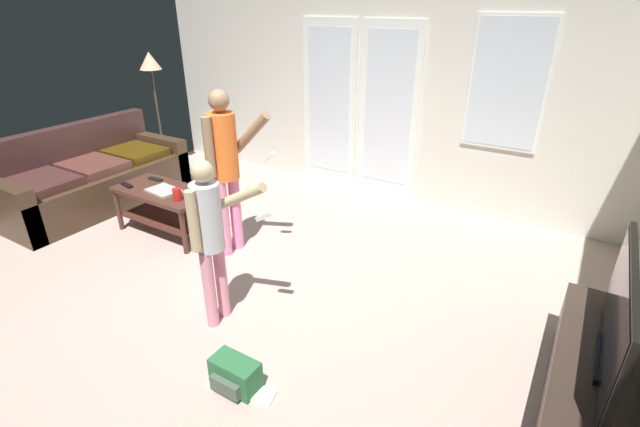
% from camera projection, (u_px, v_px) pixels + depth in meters
% --- Properties ---
extents(ground_plane, '(6.04, 5.17, 0.02)m').
position_uv_depth(ground_plane, '(231.00, 285.00, 3.85)').
color(ground_plane, '#BAA094').
extents(wall_back_with_doors, '(6.04, 0.09, 2.75)m').
position_uv_depth(wall_back_with_doors, '(372.00, 81.00, 5.21)').
color(wall_back_with_doors, silver).
rests_on(wall_back_with_doors, ground_plane).
extents(leather_couch, '(0.92, 2.06, 0.89)m').
position_uv_depth(leather_couch, '(92.00, 179.00, 5.24)').
color(leather_couch, '#422F20').
rests_on(leather_couch, ground_plane).
extents(coffee_table, '(1.03, 0.50, 0.48)m').
position_uv_depth(coffee_table, '(165.00, 201.00, 4.56)').
color(coffee_table, '#4B2B22').
rests_on(coffee_table, ground_plane).
extents(tv_stand, '(0.46, 1.50, 0.42)m').
position_uv_depth(tv_stand, '(592.00, 390.00, 2.54)').
color(tv_stand, '#372922').
rests_on(tv_stand, ground_plane).
extents(flat_screen_tv, '(0.08, 1.22, 0.59)m').
position_uv_depth(flat_screen_tv, '(618.00, 317.00, 2.32)').
color(flat_screen_tv, black).
rests_on(flat_screen_tv, tv_stand).
extents(person_adult, '(0.56, 0.41, 1.53)m').
position_uv_depth(person_adult, '(226.00, 160.00, 3.97)').
color(person_adult, pink).
rests_on(person_adult, ground_plane).
extents(person_child, '(0.54, 0.37, 1.27)m').
position_uv_depth(person_child, '(210.00, 231.00, 3.10)').
color(person_child, pink).
rests_on(person_child, ground_plane).
extents(floor_lamp, '(0.28, 0.28, 1.57)m').
position_uv_depth(floor_lamp, '(151.00, 72.00, 5.96)').
color(floor_lamp, '#342E26').
rests_on(floor_lamp, ground_plane).
extents(backpack, '(0.31, 0.20, 0.20)m').
position_uv_depth(backpack, '(235.00, 375.00, 2.79)').
color(backpack, '#2C683C').
rests_on(backpack, ground_plane).
extents(loose_keyboard, '(0.46, 0.22, 0.02)m').
position_uv_depth(loose_keyboard, '(242.00, 389.00, 2.81)').
color(loose_keyboard, white).
rests_on(loose_keyboard, ground_plane).
extents(laptop_closed, '(0.35, 0.27, 0.02)m').
position_uv_depth(laptop_closed, '(163.00, 190.00, 4.46)').
color(laptop_closed, '#BCB9B5').
rests_on(laptop_closed, coffee_table).
extents(cup_near_edge, '(0.09, 0.09, 0.12)m').
position_uv_depth(cup_near_edge, '(203.00, 189.00, 4.36)').
color(cup_near_edge, '#245399').
rests_on(cup_near_edge, coffee_table).
extents(cup_by_laptop, '(0.08, 0.08, 0.12)m').
position_uv_depth(cup_by_laptop, '(177.00, 194.00, 4.24)').
color(cup_by_laptop, red).
rests_on(cup_by_laptop, coffee_table).
extents(tv_remote_black, '(0.17, 0.06, 0.02)m').
position_uv_depth(tv_remote_black, '(156.00, 179.00, 4.73)').
color(tv_remote_black, black).
rests_on(tv_remote_black, coffee_table).
extents(dvd_remote_slim, '(0.18, 0.08, 0.02)m').
position_uv_depth(dvd_remote_slim, '(127.00, 185.00, 4.58)').
color(dvd_remote_slim, black).
rests_on(dvd_remote_slim, coffee_table).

